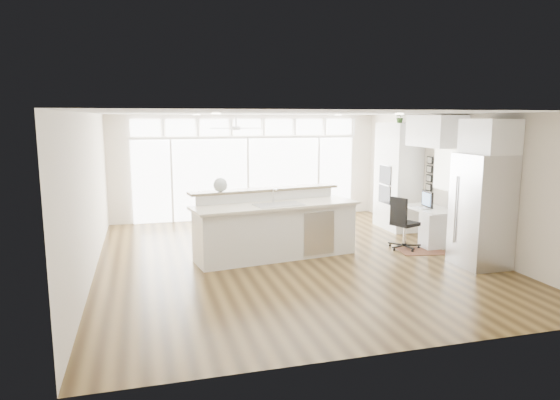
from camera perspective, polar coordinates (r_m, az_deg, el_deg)
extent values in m
cube|color=#3C2A12|center=(9.49, 1.26, -6.69)|extent=(7.00, 8.00, 0.02)
cube|color=white|center=(9.12, 1.32, 9.90)|extent=(7.00, 8.00, 0.02)
cube|color=beige|center=(13.06, -3.78, 3.79)|extent=(7.00, 0.04, 2.70)
cube|color=beige|center=(5.56, 13.26, -4.05)|extent=(7.00, 0.04, 2.70)
cube|color=beige|center=(8.87, -20.93, 0.54)|extent=(0.04, 8.00, 2.70)
cube|color=beige|center=(10.74, 19.48, 2.07)|extent=(0.04, 8.00, 2.70)
cube|color=white|center=(13.04, -3.71, 2.45)|extent=(5.80, 0.06, 2.08)
cube|color=white|center=(12.94, -3.77, 8.31)|extent=(5.90, 0.06, 0.40)
cube|color=white|center=(10.94, 18.47, 3.30)|extent=(0.04, 0.85, 0.85)
cube|color=white|center=(11.73, -5.05, 8.67)|extent=(1.16, 1.16, 0.32)
cube|color=white|center=(9.31, 0.96, 9.76)|extent=(3.40, 3.00, 0.02)
cube|color=white|center=(12.10, 13.31, 2.64)|extent=(0.64, 1.20, 2.50)
cube|color=white|center=(10.94, 16.72, -2.82)|extent=(0.72, 1.30, 0.76)
cube|color=white|center=(10.74, 17.40, 7.53)|extent=(0.64, 1.30, 0.64)
cube|color=silver|center=(9.49, 22.07, -1.13)|extent=(0.76, 0.90, 2.00)
cube|color=white|center=(9.39, 22.85, 6.72)|extent=(0.64, 0.90, 0.60)
cube|color=black|center=(11.48, 16.72, 2.89)|extent=(0.06, 0.22, 0.80)
cube|color=white|center=(9.40, -0.46, -2.84)|extent=(3.31, 1.67, 1.26)
cube|color=#3E1E13|center=(10.33, 15.89, -5.63)|extent=(0.97, 0.78, 0.01)
cube|color=black|center=(10.33, 14.09, -2.58)|extent=(0.70, 0.67, 1.06)
sphere|color=silver|center=(9.30, -6.83, 1.74)|extent=(0.27, 0.27, 0.27)
cube|color=black|center=(10.80, 16.50, 0.09)|extent=(0.12, 0.45, 0.37)
cube|color=silver|center=(10.74, 15.68, -0.88)|extent=(0.16, 0.37, 0.02)
imported|color=#375D28|center=(12.02, 13.56, 9.08)|extent=(0.27, 0.29, 0.22)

